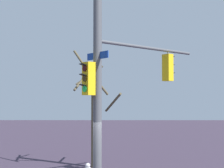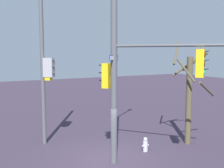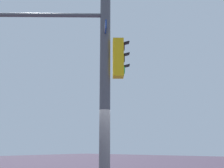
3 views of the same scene
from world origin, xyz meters
The scene contains 2 objects.
main_signal_pole_assembly centered at (0.51, -0.70, 4.67)m, with size 3.77×6.26×8.74m.
bare_tree_behind_pole centered at (4.94, -0.03, 2.72)m, with size 2.37×2.39×5.68m.
Camera 1 is at (-11.16, -0.97, 3.29)m, focal length 53.10 mm.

